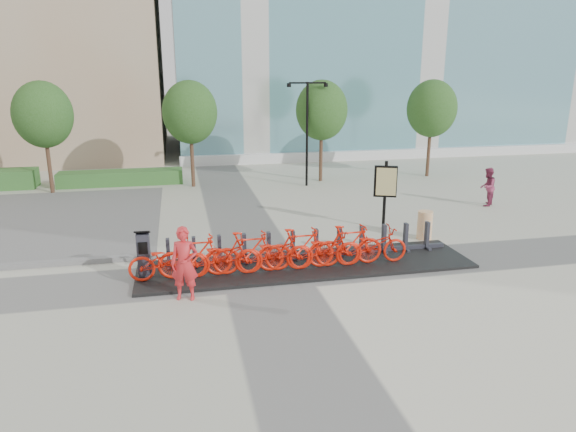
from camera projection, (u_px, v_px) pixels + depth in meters
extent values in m
plane|color=beige|center=(264.00, 273.00, 14.33)|extent=(120.00, 120.00, 0.00)
cube|color=#316123|center=(121.00, 178.00, 25.64)|extent=(6.00, 1.20, 0.70)
cylinder|color=#51382C|center=(49.00, 161.00, 23.59)|extent=(0.18, 0.18, 3.00)
ellipsoid|color=#1A4410|center=(43.00, 115.00, 23.02)|extent=(2.60, 2.60, 2.99)
cylinder|color=#51382C|center=(192.00, 156.00, 24.91)|extent=(0.18, 0.18, 3.00)
ellipsoid|color=#1A4410|center=(190.00, 112.00, 24.35)|extent=(2.60, 2.60, 2.99)
cylinder|color=#51382C|center=(321.00, 152.00, 26.24)|extent=(0.18, 0.18, 3.00)
ellipsoid|color=#1A4410|center=(322.00, 110.00, 25.67)|extent=(2.60, 2.60, 2.99)
cylinder|color=#51382C|center=(429.00, 148.00, 27.46)|extent=(0.18, 0.18, 3.00)
ellipsoid|color=#1A4410|center=(432.00, 109.00, 26.89)|extent=(2.60, 2.60, 2.99)
cylinder|color=black|center=(307.00, 135.00, 24.82)|extent=(0.12, 0.12, 5.00)
cube|color=black|center=(298.00, 83.00, 24.07)|extent=(0.90, 0.08, 0.08)
cube|color=black|center=(317.00, 83.00, 24.25)|extent=(0.90, 0.08, 0.08)
cylinder|color=black|center=(289.00, 85.00, 24.00)|extent=(0.20, 0.20, 0.18)
cylinder|color=black|center=(326.00, 85.00, 24.37)|extent=(0.20, 0.20, 0.18)
cube|color=black|center=(307.00, 265.00, 14.86)|extent=(9.60, 2.40, 0.08)
imported|color=red|center=(168.00, 260.00, 13.58)|extent=(2.05, 0.71, 1.08)
imported|color=red|center=(195.00, 256.00, 13.71)|extent=(1.99, 0.56, 1.20)
imported|color=red|center=(222.00, 256.00, 13.88)|extent=(2.05, 0.71, 1.08)
imported|color=red|center=(249.00, 252.00, 14.01)|extent=(1.99, 0.56, 1.20)
imported|color=red|center=(274.00, 252.00, 14.17)|extent=(2.05, 0.71, 1.08)
imported|color=red|center=(300.00, 249.00, 14.30)|extent=(1.99, 0.56, 1.20)
imported|color=red|center=(325.00, 249.00, 14.46)|extent=(2.05, 0.71, 1.08)
imported|color=red|center=(349.00, 245.00, 14.59)|extent=(1.99, 0.56, 1.20)
imported|color=red|center=(373.00, 245.00, 14.76)|extent=(2.05, 0.71, 1.08)
cube|color=#2A2B35|center=(144.00, 255.00, 13.83)|extent=(0.34, 0.30, 1.20)
cube|color=black|center=(142.00, 232.00, 13.66)|extent=(0.41, 0.35, 0.16)
cube|color=black|center=(143.00, 248.00, 13.62)|extent=(0.24, 0.03, 0.33)
imported|color=red|center=(184.00, 264.00, 12.48)|extent=(0.76, 0.58, 1.85)
imported|color=#8C2F4F|center=(487.00, 187.00, 21.44)|extent=(0.99, 0.99, 1.62)
cylinder|color=orange|center=(425.00, 225.00, 17.20)|extent=(0.62, 0.62, 0.96)
cylinder|color=black|center=(385.00, 195.00, 18.14)|extent=(0.11, 0.11, 2.45)
cube|color=black|center=(385.00, 181.00, 18.01)|extent=(0.79, 0.40, 1.11)
cube|color=tan|center=(386.00, 182.00, 17.95)|extent=(0.65, 0.27, 0.98)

